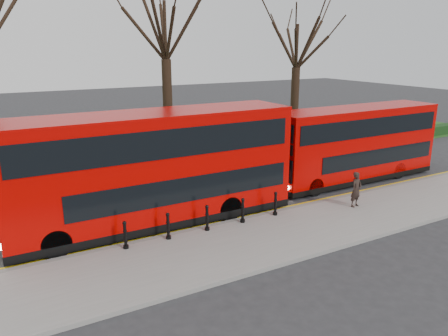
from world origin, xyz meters
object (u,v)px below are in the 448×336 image
bus_rear (355,144)px  pedestrian (356,189)px  bollard_row (207,218)px  bus_lead (154,170)px

bus_rear → pedestrian: bearing=-133.6°
pedestrian → bollard_row: bearing=163.4°
bus_lead → pedestrian: bearing=-18.7°
bollard_row → bus_rear: 10.61m
bus_lead → pedestrian: 9.04m
bollard_row → pedestrian: pedestrian is taller
bollard_row → bus_lead: size_ratio=0.57×
bus_lead → bus_rear: (11.64, 0.47, -0.33)m
pedestrian → bus_lead: bearing=152.1°
pedestrian → bus_rear: bearing=37.2°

